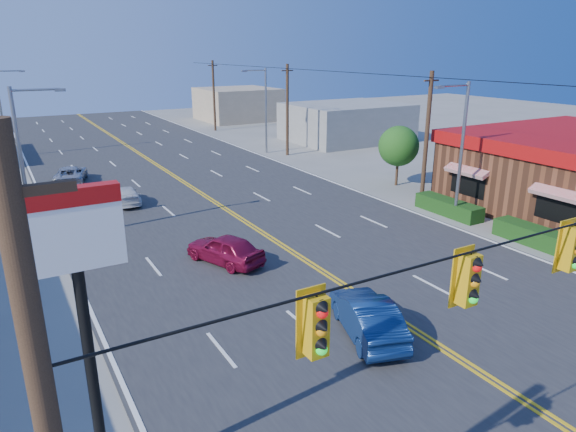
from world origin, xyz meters
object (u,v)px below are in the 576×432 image
pizza_hut_sign (80,286)px  car_magenta (225,250)px  car_silver (71,175)px  car_white (125,196)px  car_blue (367,318)px

pizza_hut_sign → car_magenta: size_ratio=1.68×
car_silver → car_magenta: bearing=116.0°
car_magenta → car_white: 12.38m
pizza_hut_sign → car_blue: bearing=14.2°
car_magenta → car_white: size_ratio=1.06×
pizza_hut_sign → car_blue: pizza_hut_sign is taller
car_magenta → car_silver: size_ratio=0.91×
pizza_hut_sign → car_blue: 10.62m
car_blue → car_white: size_ratio=1.13×
car_white → car_silver: bearing=-70.5°
pizza_hut_sign → car_white: pizza_hut_sign is taller
car_magenta → car_blue: car_blue is taller
car_magenta → car_blue: size_ratio=0.94×
car_magenta → car_blue: bearing=80.3°
pizza_hut_sign → car_magenta: pizza_hut_sign is taller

